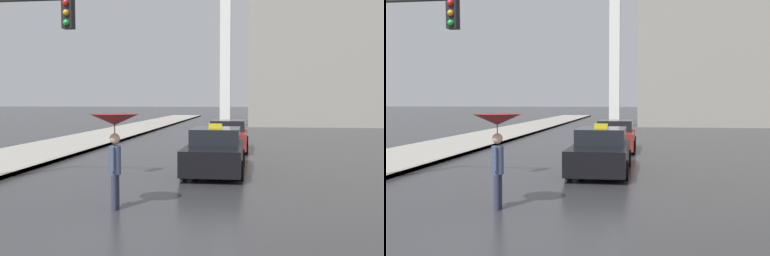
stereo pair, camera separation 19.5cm
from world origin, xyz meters
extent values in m
plane|color=#2D2D30|center=(0.00, 0.00, 0.00)|extent=(300.00, 300.00, 0.00)
cube|color=black|center=(1.31, 8.28, 0.55)|extent=(1.80, 4.67, 0.77)
cube|color=black|center=(1.31, 8.51, 1.19)|extent=(1.58, 2.10, 0.52)
cylinder|color=black|center=(2.17, 6.83, 0.30)|extent=(0.20, 0.60, 0.60)
cylinder|color=black|center=(0.46, 6.83, 0.30)|extent=(0.20, 0.60, 0.60)
cylinder|color=black|center=(2.17, 9.72, 0.30)|extent=(0.20, 0.60, 0.60)
cylinder|color=black|center=(0.46, 9.72, 0.30)|extent=(0.20, 0.60, 0.60)
cube|color=yellow|center=(1.31, 8.28, 1.53)|extent=(0.44, 0.16, 0.16)
cube|color=maroon|center=(1.40, 14.73, 0.54)|extent=(1.80, 4.19, 0.75)
cube|color=black|center=(1.40, 14.94, 1.17)|extent=(1.58, 1.89, 0.51)
cylinder|color=black|center=(2.25, 13.43, 0.30)|extent=(0.20, 0.60, 0.60)
cylinder|color=black|center=(0.54, 13.43, 0.30)|extent=(0.20, 0.60, 0.60)
cylinder|color=black|center=(2.25, 16.03, 0.30)|extent=(0.20, 0.60, 0.60)
cylinder|color=black|center=(0.54, 16.03, 0.30)|extent=(0.20, 0.60, 0.60)
cylinder|color=#2D3347|center=(-0.45, 2.74, 0.39)|extent=(0.12, 0.12, 0.78)
cylinder|color=#2D3347|center=(-0.46, 2.96, 0.39)|extent=(0.12, 0.12, 0.78)
cylinder|color=#3D4C6B|center=(-0.45, 2.85, 1.09)|extent=(0.27, 0.27, 0.62)
sphere|color=#DBAD89|center=(-0.45, 2.85, 1.56)|extent=(0.23, 0.23, 0.23)
cylinder|color=#3D4C6B|center=(-0.45, 2.68, 1.14)|extent=(0.07, 0.07, 0.53)
cylinder|color=#3D4C6B|center=(-0.46, 3.02, 1.14)|extent=(0.07, 0.07, 0.53)
cone|color=maroon|center=(-0.45, 2.85, 1.98)|extent=(1.06, 1.06, 0.24)
cylinder|color=black|center=(-0.45, 2.85, 1.64)|extent=(0.02, 0.02, 0.68)
cube|color=#BFB28C|center=(-0.51, 3.10, 0.43)|extent=(0.10, 0.18, 0.28)
cylinder|color=black|center=(-3.99, 5.05, 5.10)|extent=(3.20, 0.10, 0.10)
cube|color=black|center=(-2.38, 5.05, 4.70)|extent=(0.28, 0.28, 0.80)
sphere|color=red|center=(-2.38, 4.89, 4.96)|extent=(0.16, 0.16, 0.16)
sphere|color=orange|center=(-2.38, 4.89, 4.70)|extent=(0.16, 0.16, 0.16)
sphere|color=green|center=(-2.38, 4.89, 4.44)|extent=(0.16, 0.16, 0.16)
cube|color=white|center=(0.22, 33.01, 10.97)|extent=(0.90, 0.90, 21.94)
camera|label=1|loc=(2.47, -6.55, 2.40)|focal=42.00mm
camera|label=2|loc=(2.67, -6.52, 2.40)|focal=42.00mm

